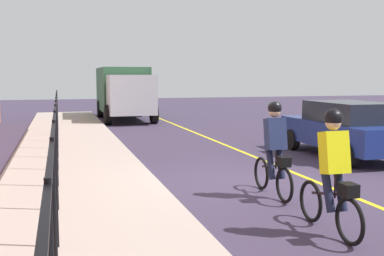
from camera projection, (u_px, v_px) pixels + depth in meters
The scene contains 8 objects.
ground_plane at pixel (242, 183), 9.84m from camera, with size 80.00×80.00×0.00m, color #382E43.
lane_line_centre at pixel (308, 178), 10.29m from camera, with size 36.00×0.12×0.01m, color yellow.
sidewalk at pixel (79, 190), 8.89m from camera, with size 40.00×3.20×0.15m, color #A6958B.
iron_fence at pixel (56, 123), 9.59m from camera, with size 18.46×0.04×1.60m.
cyclist_lead at pixel (275, 149), 8.62m from camera, with size 1.71×0.37×1.83m.
cyclist_follow at pixel (333, 172), 6.53m from camera, with size 1.71×0.37×1.83m.
patrol_sedan at pixel (345, 128), 13.01m from camera, with size 4.44×2.00×1.58m.
box_truck_background at pixel (124, 91), 24.39m from camera, with size 6.72×2.56×2.78m.
Camera 1 is at (-8.97, 3.73, 2.27)m, focal length 42.78 mm.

